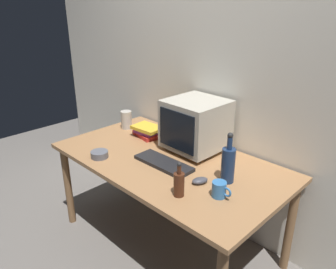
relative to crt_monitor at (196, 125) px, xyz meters
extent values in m
plane|color=slate|center=(-0.03, -0.24, -0.90)|extent=(6.00, 6.00, 0.00)
cube|color=silver|center=(-0.03, 0.26, 0.35)|extent=(4.00, 0.08, 2.50)
cube|color=#9E7047|center=(-0.03, -0.24, -0.21)|extent=(1.61, 0.89, 0.03)
cylinder|color=brown|center=(-0.78, -0.63, -0.56)|extent=(0.06, 0.06, 0.68)
cylinder|color=brown|center=(-0.78, 0.14, -0.56)|extent=(0.06, 0.06, 0.68)
cylinder|color=brown|center=(0.71, 0.14, -0.56)|extent=(0.06, 0.06, 0.68)
cube|color=#B2AD9E|center=(0.00, 0.00, -0.18)|extent=(0.29, 0.25, 0.03)
cube|color=#B2AD9E|center=(0.00, 0.00, 0.01)|extent=(0.39, 0.39, 0.34)
cube|color=black|center=(0.00, -0.19, 0.01)|extent=(0.31, 0.02, 0.27)
cube|color=black|center=(0.01, -0.33, -0.18)|extent=(0.42, 0.15, 0.02)
ellipsoid|color=#3F3F47|center=(0.33, -0.34, -0.17)|extent=(0.09, 0.12, 0.04)
cylinder|color=navy|center=(0.43, -0.21, -0.09)|extent=(0.08, 0.08, 0.21)
cylinder|color=navy|center=(0.43, -0.21, 0.06)|extent=(0.03, 0.03, 0.07)
sphere|color=#262626|center=(0.43, -0.21, 0.10)|extent=(0.03, 0.03, 0.03)
cylinder|color=#472314|center=(0.33, -0.52, -0.12)|extent=(0.06, 0.06, 0.14)
cylinder|color=#472314|center=(0.33, -0.52, -0.03)|extent=(0.02, 0.02, 0.05)
sphere|color=#262626|center=(0.33, -0.52, 0.00)|extent=(0.03, 0.03, 0.03)
cube|color=red|center=(-0.43, -0.07, -0.18)|extent=(0.24, 0.19, 0.03)
cube|color=#843893|center=(-0.43, -0.07, -0.14)|extent=(0.19, 0.16, 0.03)
cube|color=gold|center=(-0.42, -0.08, -0.12)|extent=(0.24, 0.18, 0.03)
cylinder|color=#3370B2|center=(0.49, -0.37, -0.15)|extent=(0.08, 0.08, 0.09)
torus|color=#3370B2|center=(0.54, -0.37, -0.14)|extent=(0.06, 0.01, 0.06)
cylinder|color=#595B66|center=(-0.38, -0.56, -0.17)|extent=(0.12, 0.12, 0.04)
cylinder|color=#B7B2A8|center=(-0.69, -0.08, -0.12)|extent=(0.09, 0.09, 0.15)
camera|label=1|loc=(1.37, -1.65, 0.81)|focal=34.72mm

